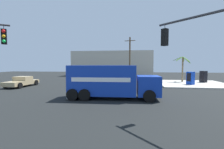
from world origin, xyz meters
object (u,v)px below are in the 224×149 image
(vending_machine_red, at_px, (203,77))
(utility_pole, at_px, (130,58))
(pickup_tan, at_px, (22,81))
(vending_machine_blue, at_px, (190,78))
(delivery_truck, at_px, (110,81))
(traffic_light_primary, at_px, (213,50))
(palm_tree_far, at_px, (183,65))

(vending_machine_red, relative_size, utility_pole, 0.22)
(pickup_tan, bearing_deg, vending_machine_blue, 11.03)
(delivery_truck, bearing_deg, utility_pole, 86.71)
(traffic_light_primary, relative_size, utility_pole, 0.65)
(vending_machine_red, bearing_deg, traffic_light_primary, -110.44)
(delivery_truck, xyz_separation_m, palm_tree_far, (10.07, 14.32, 1.50))
(pickup_tan, relative_size, utility_pole, 0.61)
(delivery_truck, relative_size, traffic_light_primary, 1.45)
(vending_machine_red, relative_size, palm_tree_far, 0.43)
(vending_machine_red, bearing_deg, pickup_tan, -163.27)
(vending_machine_blue, height_order, utility_pole, utility_pole)
(pickup_tan, height_order, vending_machine_red, vending_machine_red)
(traffic_light_primary, xyz_separation_m, palm_tree_far, (4.47, 20.88, -0.64))
(vending_machine_red, xyz_separation_m, utility_pole, (-12.14, 5.12, 3.35))
(delivery_truck, relative_size, palm_tree_far, 1.89)
(traffic_light_primary, relative_size, vending_machine_blue, 3.00)
(pickup_tan, xyz_separation_m, palm_tree_far, (23.31, 8.35, 2.30))
(traffic_light_primary, distance_m, vending_machine_blue, 17.88)
(pickup_tan, distance_m, palm_tree_far, 24.87)
(palm_tree_far, distance_m, utility_pole, 10.23)
(delivery_truck, relative_size, utility_pole, 0.94)
(traffic_light_primary, relative_size, vending_machine_red, 3.00)
(delivery_truck, bearing_deg, traffic_light_primary, -49.54)
(vending_machine_red, height_order, palm_tree_far, palm_tree_far)
(pickup_tan, bearing_deg, vending_machine_red, 16.73)
(palm_tree_far, bearing_deg, pickup_tan, -160.28)
(delivery_truck, height_order, vending_machine_blue, delivery_truck)
(vending_machine_blue, bearing_deg, palm_tree_far, 91.51)
(delivery_truck, height_order, palm_tree_far, palm_tree_far)
(delivery_truck, xyz_separation_m, traffic_light_primary, (5.60, -6.56, 2.14))
(delivery_truck, xyz_separation_m, vending_machine_blue, (10.17, 10.53, -0.47))
(pickup_tan, xyz_separation_m, vending_machine_red, (26.48, 7.96, 0.34))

